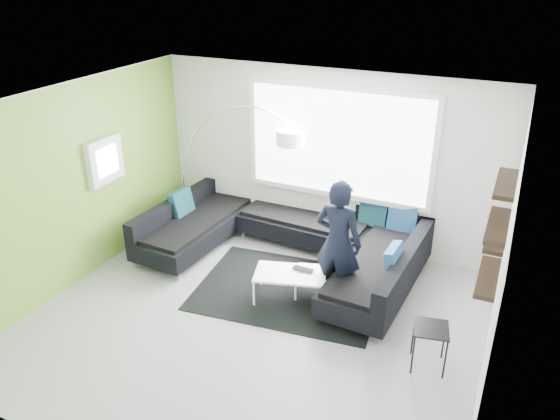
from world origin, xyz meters
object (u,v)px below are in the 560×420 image
(coffee_table, at_px, (307,284))
(arc_lamp, at_px, (182,170))
(sectional_sofa, at_px, (283,241))
(laptop, at_px, (302,271))
(side_table, at_px, (429,347))
(person, at_px, (338,243))

(coffee_table, xyz_separation_m, arc_lamp, (-2.65, 1.03, 0.89))
(sectional_sofa, relative_size, laptop, 13.80)
(arc_lamp, distance_m, side_table, 4.83)
(arc_lamp, bearing_deg, laptop, -37.06)
(person, bearing_deg, laptop, 22.49)
(side_table, height_order, laptop, side_table)
(laptop, bearing_deg, sectional_sofa, 131.78)
(person, bearing_deg, arc_lamp, -12.94)
(arc_lamp, bearing_deg, sectional_sofa, -24.51)
(arc_lamp, height_order, laptop, arc_lamp)
(arc_lamp, relative_size, side_table, 4.13)
(sectional_sofa, relative_size, arc_lamp, 1.88)
(side_table, bearing_deg, arc_lamp, 158.29)
(sectional_sofa, bearing_deg, side_table, -26.65)
(side_table, height_order, person, person)
(person, bearing_deg, coffee_table, 19.82)
(laptop, bearing_deg, side_table, -18.78)
(coffee_table, height_order, person, person)
(sectional_sofa, xyz_separation_m, arc_lamp, (-1.96, 0.35, 0.71))
(laptop, bearing_deg, arc_lamp, 158.92)
(arc_lamp, relative_size, laptop, 7.34)
(side_table, xyz_separation_m, laptop, (-1.84, 0.68, 0.15))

